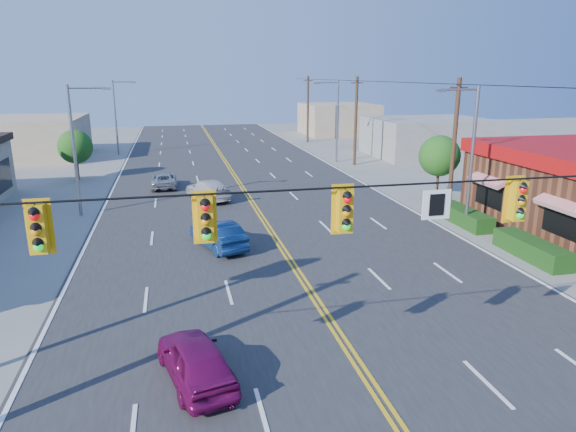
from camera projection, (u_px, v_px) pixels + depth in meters
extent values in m
plane|color=gray|center=(381.00, 401.00, 13.95)|extent=(160.00, 160.00, 0.00)
cube|color=#2D2D30|center=(259.00, 213.00, 32.75)|extent=(20.00, 120.00, 0.06)
cylinder|color=black|center=(393.00, 185.00, 12.35)|extent=(24.00, 0.05, 0.05)
cube|color=white|center=(436.00, 205.00, 12.75)|extent=(0.75, 0.04, 0.75)
cube|color=#D89E0C|center=(38.00, 229.00, 10.81)|extent=(0.55, 0.34, 1.25)
cube|color=#D89E0C|center=(205.00, 219.00, 11.55)|extent=(0.55, 0.34, 1.25)
cube|color=#D89E0C|center=(345.00, 211.00, 12.25)|extent=(0.55, 0.34, 1.25)
cube|color=#D89E0C|center=(517.00, 201.00, 13.25)|extent=(0.55, 0.34, 1.25)
cube|color=#194214|center=(494.00, 231.00, 27.55)|extent=(1.20, 9.00, 0.90)
cylinder|color=gray|center=(472.00, 160.00, 28.38)|extent=(0.20, 0.20, 8.00)
cylinder|color=gray|center=(460.00, 90.00, 27.13)|extent=(2.20, 0.12, 0.12)
cube|color=gray|center=(441.00, 91.00, 26.91)|extent=(0.50, 0.25, 0.15)
cylinder|color=gray|center=(337.00, 122.00, 50.95)|extent=(0.20, 0.20, 8.00)
cylinder|color=gray|center=(327.00, 83.00, 49.70)|extent=(2.20, 0.12, 0.12)
cube|color=gray|center=(317.00, 83.00, 49.48)|extent=(0.50, 0.25, 0.15)
cylinder|color=gray|center=(74.00, 152.00, 31.24)|extent=(0.20, 0.20, 8.00)
cylinder|color=gray|center=(87.00, 88.00, 30.46)|extent=(2.20, 0.12, 0.12)
cube|color=gray|center=(106.00, 89.00, 30.71)|extent=(0.50, 0.25, 0.15)
cylinder|color=gray|center=(116.00, 118.00, 55.69)|extent=(0.20, 0.20, 8.00)
cylinder|color=gray|center=(123.00, 82.00, 54.91)|extent=(2.20, 0.12, 0.12)
cube|color=gray|center=(134.00, 82.00, 55.16)|extent=(0.50, 0.25, 0.15)
cylinder|color=#47301E|center=(454.00, 146.00, 32.34)|extent=(0.28, 0.28, 8.40)
cylinder|color=#47301E|center=(356.00, 122.00, 49.27)|extent=(0.28, 0.28, 8.40)
cylinder|color=#47301E|center=(308.00, 109.00, 66.19)|extent=(0.28, 0.28, 8.40)
cylinder|color=#47301E|center=(437.00, 182.00, 37.22)|extent=(0.20, 0.20, 2.10)
sphere|color=#235B19|center=(439.00, 156.00, 36.71)|extent=(2.94, 2.94, 2.94)
cylinder|color=#47301E|center=(78.00, 168.00, 42.90)|extent=(0.20, 0.20, 2.00)
sphere|color=#235B19|center=(75.00, 147.00, 42.42)|extent=(2.80, 2.80, 2.80)
cube|color=gray|center=(428.00, 137.00, 55.69)|extent=(12.00, 10.00, 4.00)
cube|color=tan|center=(28.00, 138.00, 54.29)|extent=(11.00, 12.00, 4.20)
cube|color=tan|center=(338.00, 119.00, 75.69)|extent=(10.00, 10.00, 4.40)
imported|color=#700C49|center=(196.00, 362.00, 14.63)|extent=(2.44, 4.17, 1.33)
imported|color=navy|center=(218.00, 236.00, 25.96)|extent=(2.75, 4.48, 1.39)
imported|color=beige|center=(208.00, 190.00, 36.12)|extent=(3.38, 5.15, 1.39)
imported|color=#A6A6AB|center=(164.00, 181.00, 39.87)|extent=(1.94, 4.17, 1.16)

